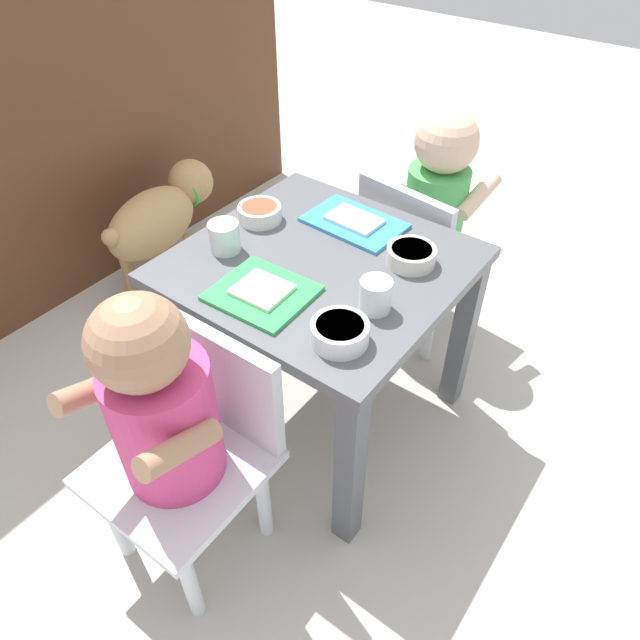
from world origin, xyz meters
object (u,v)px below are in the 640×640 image
at_px(water_cup_left, 225,238).
at_px(water_cup_right, 375,297).
at_px(cereal_bowl_right_side, 411,255).
at_px(seated_child_right, 433,205).
at_px(dining_table, 320,293).
at_px(food_tray_left, 262,292).
at_px(cereal_bowl_left_side, 260,212).
at_px(veggie_bowl_near, 340,332).
at_px(food_tray_right, 354,222).
at_px(dog, 161,216).
at_px(seated_child_left, 169,412).

bearing_deg(water_cup_left, water_cup_right, -85.79).
bearing_deg(cereal_bowl_right_side, seated_child_right, 19.66).
xyz_separation_m(dining_table, food_tray_left, (-0.15, 0.02, 0.09)).
height_order(cereal_bowl_left_side, veggie_bowl_near, veggie_bowl_near).
height_order(seated_child_right, food_tray_right, seated_child_right).
bearing_deg(seated_child_right, water_cup_right, -164.49).
bearing_deg(dog, cereal_bowl_left_side, -103.13).
bearing_deg(cereal_bowl_right_side, cereal_bowl_left_side, 99.45).
xyz_separation_m(water_cup_left, cereal_bowl_left_side, (0.13, 0.02, -0.01)).
distance_m(dog, veggie_bowl_near, 0.98).
xyz_separation_m(seated_child_right, water_cup_right, (-0.48, -0.13, 0.09)).
bearing_deg(cereal_bowl_left_side, food_tray_left, -138.01).
height_order(dog, food_tray_right, food_tray_right).
relative_size(seated_child_left, veggie_bowl_near, 6.49).
xyz_separation_m(seated_child_left, water_cup_left, (0.34, 0.19, 0.08)).
bearing_deg(food_tray_left, veggie_bowl_near, -95.00).
xyz_separation_m(water_cup_right, cereal_bowl_left_side, (0.10, 0.36, -0.01)).
distance_m(dog, water_cup_left, 0.65).
height_order(seated_child_right, veggie_bowl_near, seated_child_right).
height_order(food_tray_left, food_tray_right, same).
relative_size(food_tray_right, water_cup_left, 3.43).
distance_m(water_cup_left, cereal_bowl_left_side, 0.13).
bearing_deg(dining_table, seated_child_right, -4.64).
distance_m(dog, food_tray_right, 0.74).
bearing_deg(water_cup_right, cereal_bowl_left_side, 74.15).
distance_m(water_cup_right, cereal_bowl_left_side, 0.38).
distance_m(water_cup_left, cereal_bowl_right_side, 0.38).
bearing_deg(seated_child_left, water_cup_left, 28.85).
distance_m(seated_child_right, water_cup_left, 0.56).
relative_size(dog, food_tray_left, 2.44).
bearing_deg(cereal_bowl_right_side, dog, 85.77).
height_order(food_tray_left, veggie_bowl_near, veggie_bowl_near).
xyz_separation_m(dining_table, dog, (0.16, 0.72, -0.15)).
xyz_separation_m(seated_child_right, water_cup_left, (-0.51, 0.21, 0.09)).
height_order(water_cup_left, water_cup_right, same).
bearing_deg(dining_table, veggie_bowl_near, -135.19).
bearing_deg(dining_table, food_tray_right, 7.74).
distance_m(dog, cereal_bowl_right_side, 0.91).
xyz_separation_m(water_cup_left, cereal_bowl_right_side, (0.19, -0.33, -0.01)).
bearing_deg(veggie_bowl_near, dog, 69.38).
height_order(dog, cereal_bowl_left_side, cereal_bowl_left_side).
height_order(dining_table, food_tray_right, food_tray_right).
bearing_deg(cereal_bowl_left_side, veggie_bowl_near, -120.20).
height_order(food_tray_right, veggie_bowl_near, veggie_bowl_near).
height_order(water_cup_left, veggie_bowl_near, water_cup_left).
bearing_deg(veggie_bowl_near, seated_child_right, 12.69).
xyz_separation_m(seated_child_left, cereal_bowl_left_side, (0.47, 0.21, 0.07)).
bearing_deg(seated_child_left, veggie_bowl_near, -31.82).
bearing_deg(food_tray_left, water_cup_left, 67.01).
xyz_separation_m(food_tray_right, cereal_bowl_left_side, (-0.11, 0.18, 0.01)).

